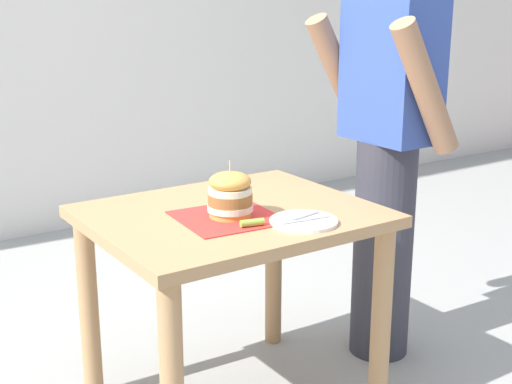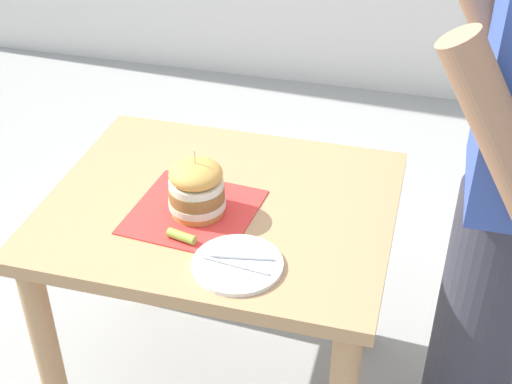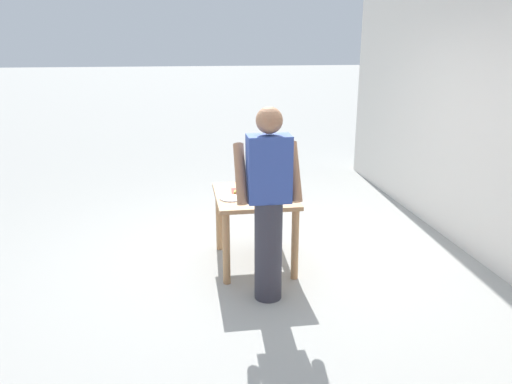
# 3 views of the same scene
# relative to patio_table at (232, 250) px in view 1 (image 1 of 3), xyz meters

# --- Properties ---
(patio_table) EXTENTS (0.77, 0.93, 0.74)m
(patio_table) POSITION_rel_patio_table_xyz_m (0.00, 0.00, 0.00)
(patio_table) COLOR tan
(patio_table) RESTS_ON ground
(serving_paper) EXTENTS (0.34, 0.34, 0.00)m
(serving_paper) POSITION_rel_patio_table_xyz_m (0.06, -0.05, 0.14)
(serving_paper) COLOR red
(serving_paper) RESTS_ON patio_table
(sandwich) EXTENTS (0.15, 0.15, 0.19)m
(sandwich) POSITION_rel_patio_table_xyz_m (0.06, -0.04, 0.22)
(sandwich) COLOR gold
(sandwich) RESTS_ON serving_paper
(pickle_spear) EXTENTS (0.04, 0.08, 0.02)m
(pickle_spear) POSITION_rel_patio_table_xyz_m (0.19, -0.04, 0.16)
(pickle_spear) COLOR #8EA83D
(pickle_spear) RESTS_ON serving_paper
(side_plate_with_forks) EXTENTS (0.22, 0.22, 0.02)m
(side_plate_with_forks) POSITION_rel_patio_table_xyz_m (0.24, 0.12, 0.15)
(side_plate_with_forks) COLOR white
(side_plate_with_forks) RESTS_ON patio_table
(diner_across_table) EXTENTS (0.55, 0.35, 1.69)m
(diner_across_table) POSITION_rel_patio_table_xyz_m (-0.01, 0.72, 0.28)
(diner_across_table) COLOR #33333D
(diner_across_table) RESTS_ON ground
(parked_car_near_curb) EXTENTS (4.26, 1.94, 1.60)m
(parked_car_near_curb) POSITION_rel_patio_table_xyz_m (-7.04, 8.31, 0.12)
(parked_car_near_curb) COLOR gray
(parked_car_near_curb) RESTS_ON ground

